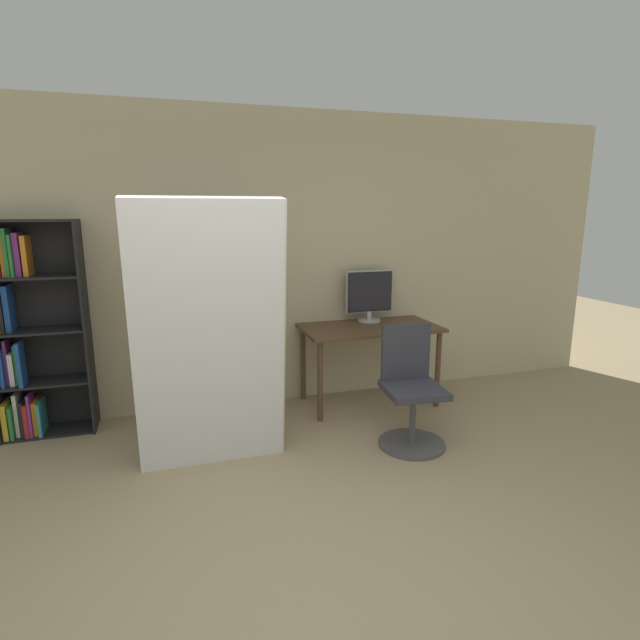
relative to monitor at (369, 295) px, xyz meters
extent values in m
plane|color=#9E8966|center=(-1.36, -2.61, -1.01)|extent=(16.00, 16.00, 0.00)
cube|color=#C6B793|center=(-1.36, 0.16, 0.34)|extent=(8.00, 0.06, 2.70)
cube|color=brown|center=(-0.08, -0.21, -0.28)|extent=(1.27, 0.68, 0.03)
cylinder|color=brown|center=(-0.65, -0.49, -0.65)|extent=(0.05, 0.05, 0.72)
cylinder|color=brown|center=(0.50, -0.49, -0.65)|extent=(0.05, 0.05, 0.72)
cylinder|color=brown|center=(-0.65, 0.07, -0.65)|extent=(0.05, 0.05, 0.72)
cylinder|color=brown|center=(0.50, 0.07, -0.65)|extent=(0.05, 0.05, 0.72)
cylinder|color=#B7B7BC|center=(0.00, 0.00, -0.25)|extent=(0.22, 0.22, 0.02)
cylinder|color=#B7B7BC|center=(0.00, 0.00, -0.20)|extent=(0.04, 0.04, 0.08)
cube|color=#B7B7BC|center=(0.00, 0.00, 0.03)|extent=(0.48, 0.02, 0.41)
cube|color=black|center=(0.00, 0.00, 0.03)|extent=(0.45, 0.03, 0.39)
cylinder|color=#4C4C51|center=(-0.10, -1.16, -1.00)|extent=(0.52, 0.52, 0.03)
cylinder|color=#4C4C51|center=(-0.10, -1.16, -0.78)|extent=(0.05, 0.05, 0.41)
cube|color=#33333D|center=(-0.10, -1.16, -0.55)|extent=(0.48, 0.48, 0.05)
cube|color=#33333D|center=(-0.08, -0.96, -0.30)|extent=(0.40, 0.08, 0.45)
cube|color=black|center=(-2.52, -0.04, -0.14)|extent=(0.02, 0.33, 1.74)
cube|color=black|center=(-2.86, 0.12, -0.14)|extent=(0.70, 0.02, 1.74)
cube|color=black|center=(-2.86, -0.04, -1.00)|extent=(0.67, 0.30, 0.02)
cube|color=black|center=(-2.86, -0.04, -0.57)|extent=(0.67, 0.30, 0.02)
cube|color=black|center=(-2.86, -0.04, -0.14)|extent=(0.67, 0.30, 0.02)
cube|color=black|center=(-2.86, -0.04, 0.29)|extent=(0.67, 0.30, 0.02)
cube|color=black|center=(-2.86, -0.04, 0.72)|extent=(0.67, 0.30, 0.02)
cube|color=gold|center=(-3.16, -0.06, -0.85)|extent=(0.04, 0.24, 0.29)
cube|color=#287A38|center=(-3.12, -0.05, -0.86)|extent=(0.03, 0.25, 0.27)
cube|color=silver|center=(-3.09, -0.02, -0.82)|extent=(0.03, 0.22, 0.36)
cube|color=#232328|center=(-3.05, -0.03, -0.85)|extent=(0.03, 0.22, 0.29)
cube|color=red|center=(-3.01, -0.07, -0.86)|extent=(0.03, 0.20, 0.27)
cube|color=#7A2D84|center=(-2.98, -0.08, -0.82)|extent=(0.02, 0.19, 0.35)
cube|color=orange|center=(-2.95, -0.03, -0.86)|extent=(0.03, 0.24, 0.28)
cube|color=teal|center=(-2.92, -0.06, -0.86)|extent=(0.02, 0.24, 0.28)
cube|color=brown|center=(-3.17, -0.01, -0.39)|extent=(0.02, 0.20, 0.34)
cube|color=#1E4C9E|center=(-3.14, -0.04, -0.41)|extent=(0.02, 0.24, 0.30)
cube|color=#7A2D84|center=(-3.11, -0.01, -0.38)|extent=(0.02, 0.19, 0.37)
cube|color=silver|center=(-3.08, -0.02, -0.43)|extent=(0.04, 0.22, 0.26)
cube|color=#287A38|center=(-3.04, -0.03, -0.40)|extent=(0.03, 0.19, 0.33)
cube|color=#1E4C9E|center=(-3.01, -0.10, -0.39)|extent=(0.03, 0.16, 0.36)
cube|color=#232328|center=(-3.10, -0.02, 0.02)|extent=(0.02, 0.19, 0.31)
cube|color=#1E4C9E|center=(-3.06, -0.01, 0.05)|extent=(0.04, 0.19, 0.36)
cube|color=orange|center=(-3.04, -0.01, 0.46)|extent=(0.03, 0.18, 0.33)
cube|color=#287A38|center=(-3.01, -0.02, 0.48)|extent=(0.03, 0.21, 0.37)
cube|color=#287A38|center=(-2.98, -0.04, 0.46)|extent=(0.02, 0.20, 0.32)
cube|color=#7A2D84|center=(-2.94, -0.01, 0.47)|extent=(0.04, 0.21, 0.33)
cube|color=orange|center=(-2.89, 0.00, 0.45)|extent=(0.04, 0.21, 0.31)
cube|color=silver|center=(-1.61, -1.00, -0.06)|extent=(1.03, 0.38, 1.90)
cube|color=beige|center=(-1.10, -1.00, -0.06)|extent=(0.01, 0.38, 1.86)
cube|color=silver|center=(-1.61, -0.76, -0.06)|extent=(1.03, 0.35, 1.90)
cube|color=beige|center=(-1.10, -0.76, -0.06)|extent=(0.01, 0.35, 1.87)
camera|label=1|loc=(-1.87, -4.40, 0.80)|focal=28.00mm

